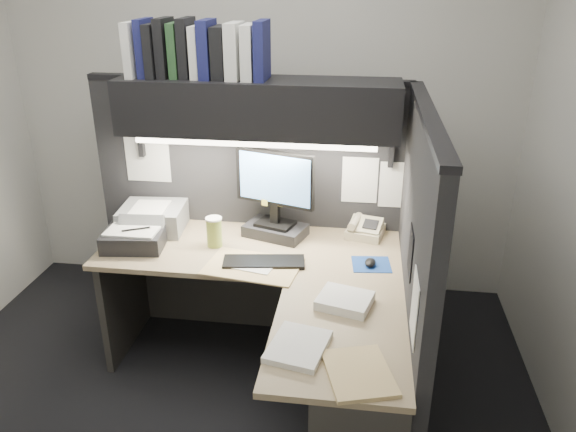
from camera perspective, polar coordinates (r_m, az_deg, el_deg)
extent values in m
plane|color=black|center=(3.21, -7.44, -19.40)|extent=(3.50, 3.50, 0.00)
cube|color=silver|center=(3.91, -2.78, 11.25)|extent=(3.50, 0.04, 2.70)
cube|color=black|center=(3.53, -3.81, 0.52)|extent=(1.90, 0.06, 1.60)
cube|color=black|center=(2.81, 12.49, -6.43)|extent=(0.06, 1.50, 1.60)
cube|color=#9C8763|center=(3.23, -3.85, -3.46)|extent=(1.70, 0.68, 0.03)
cube|color=#9C8763|center=(2.52, 5.22, -12.06)|extent=(0.60, 0.85, 0.03)
cube|color=#2D2B28|center=(3.66, -2.76, -6.46)|extent=(1.61, 0.02, 0.70)
cube|color=#2D2B28|center=(3.64, -16.25, -7.69)|extent=(0.04, 0.61, 0.70)
cube|color=black|center=(3.13, -3.08, 11.01)|extent=(1.55, 0.34, 0.30)
cylinder|color=white|center=(3.04, -3.51, 7.32)|extent=(1.32, 0.04, 0.04)
cube|color=black|center=(3.35, -1.28, -1.46)|extent=(0.40, 0.31, 0.07)
cube|color=black|center=(3.30, -1.30, 0.31)|extent=(0.06, 0.05, 0.12)
cube|color=black|center=(3.22, -1.35, 3.87)|extent=(0.47, 0.18, 0.32)
cube|color=#6FABF4|center=(3.20, -1.40, 3.76)|extent=(0.43, 0.14, 0.28)
cube|color=black|center=(3.04, -2.47, -4.69)|extent=(0.45, 0.21, 0.02)
cube|color=navy|center=(3.06, 8.46, -4.88)|extent=(0.22, 0.21, 0.00)
ellipsoid|color=black|center=(3.04, 8.35, -4.69)|extent=(0.07, 0.10, 0.03)
cube|color=beige|center=(3.37, 7.87, -1.32)|extent=(0.25, 0.25, 0.08)
cylinder|color=#BECC51|center=(3.23, -7.50, -1.69)|extent=(0.11, 0.11, 0.16)
cube|color=gray|center=(3.51, -13.53, -0.17)|extent=(0.40, 0.35, 0.15)
cube|color=black|center=(3.33, -15.29, -2.18)|extent=(0.36, 0.32, 0.10)
cube|color=tan|center=(3.01, -3.59, -5.13)|extent=(0.54, 0.39, 0.01)
cube|color=white|center=(2.69, 5.79, -8.55)|extent=(0.29, 0.26, 0.05)
cube|color=white|center=(2.40, 1.05, -13.11)|extent=(0.28, 0.32, 0.03)
cube|color=tan|center=(2.29, 7.21, -15.53)|extent=(0.32, 0.37, 0.02)
cube|color=white|center=(3.28, -15.37, 16.01)|extent=(0.05, 0.22, 0.29)
cube|color=#171A50|center=(3.27, -14.30, 16.23)|extent=(0.05, 0.22, 0.30)
cube|color=black|center=(3.23, -13.49, 16.02)|extent=(0.05, 0.22, 0.28)
cube|color=black|center=(3.23, -12.38, 16.36)|extent=(0.05, 0.22, 0.31)
cube|color=#214323|center=(3.21, -11.21, 16.22)|extent=(0.05, 0.22, 0.29)
cube|color=black|center=(3.20, -10.22, 16.47)|extent=(0.05, 0.22, 0.31)
cube|color=white|center=(3.18, -9.08, 16.17)|extent=(0.05, 0.22, 0.27)
cube|color=#171A50|center=(3.15, -8.18, 16.43)|extent=(0.06, 0.22, 0.30)
cube|color=black|center=(3.13, -6.85, 16.18)|extent=(0.07, 0.22, 0.27)
cube|color=white|center=(3.10, -5.44, 16.34)|extent=(0.07, 0.22, 0.29)
cube|color=white|center=(3.09, -3.97, 16.28)|extent=(0.06, 0.22, 0.28)
cube|color=#171A50|center=(3.06, -2.65, 16.45)|extent=(0.06, 0.22, 0.30)
cube|color=white|center=(3.35, 7.30, 3.63)|extent=(0.21, 0.00, 0.28)
cube|color=white|center=(3.36, 11.04, 3.10)|extent=(0.21, 0.00, 0.28)
cube|color=white|center=(3.56, -14.11, 6.04)|extent=(0.28, 0.00, 0.34)
cube|color=black|center=(2.58, 12.34, -3.63)|extent=(0.00, 0.18, 0.22)
cube|color=white|center=(2.31, 12.72, -9.09)|extent=(0.00, 0.21, 0.28)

